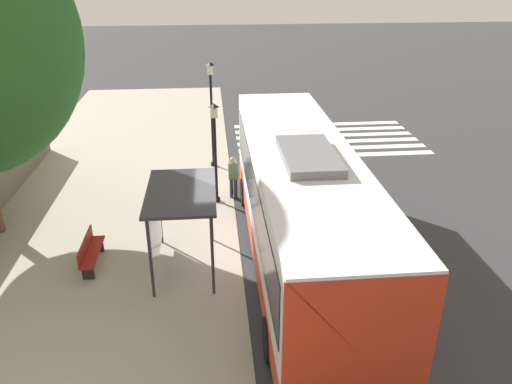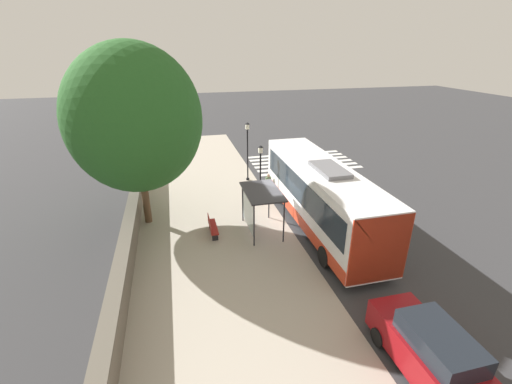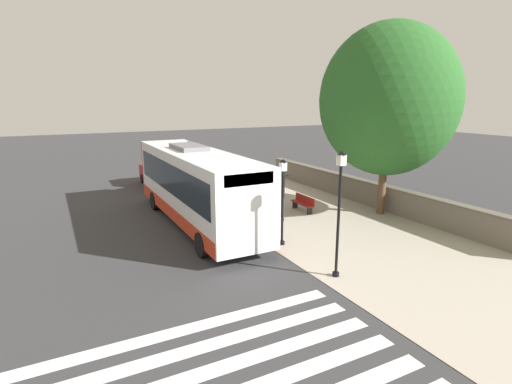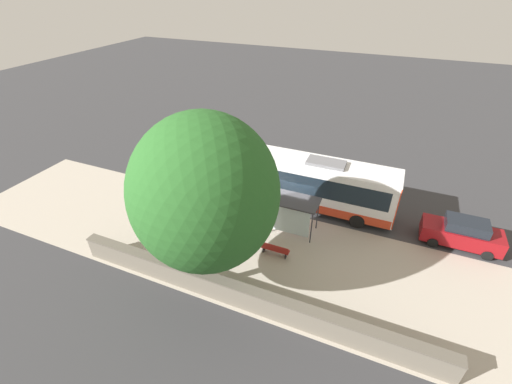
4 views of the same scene
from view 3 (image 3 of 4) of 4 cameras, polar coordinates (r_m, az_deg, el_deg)
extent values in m
plane|color=#353538|center=(20.13, -3.34, -4.46)|extent=(120.00, 120.00, 0.00)
cube|color=#ADA393|center=(22.26, 7.30, -2.79)|extent=(9.00, 44.00, 0.02)
cube|color=silver|center=(11.59, -9.90, -18.76)|extent=(9.00, 0.50, 0.01)
cube|color=silver|center=(10.83, -8.26, -21.22)|extent=(9.00, 0.50, 0.01)
cube|color=silver|center=(10.10, -6.30, -24.03)|extent=(9.00, 0.50, 0.01)
cube|color=#6B6356|center=(24.57, 15.15, -0.03)|extent=(0.50, 20.00, 1.34)
cube|color=#5B5449|center=(24.42, 15.24, 1.59)|extent=(0.60, 20.00, 0.08)
cube|color=white|center=(19.67, -8.60, 1.16)|extent=(2.61, 11.75, 3.19)
cube|color=black|center=(19.59, -8.64, 2.34)|extent=(2.65, 10.81, 1.40)
cube|color=red|center=(19.97, -8.47, -2.42)|extent=(2.65, 11.52, 0.64)
cube|color=red|center=(25.19, -12.95, 3.61)|extent=(2.65, 0.06, 3.06)
cube|color=black|center=(14.12, -1.02, 1.85)|extent=(1.96, 0.08, 0.45)
cube|color=slate|center=(20.22, -9.58, 6.35)|extent=(1.30, 2.59, 0.22)
cylinder|color=black|center=(16.89, 0.14, -6.16)|extent=(0.30, 1.00, 1.00)
cylinder|color=black|center=(15.97, -7.73, -7.45)|extent=(0.30, 1.00, 1.00)
cylinder|color=black|center=(23.76, -8.55, -0.57)|extent=(0.30, 1.00, 1.00)
cylinder|color=black|center=(23.12, -14.29, -1.23)|extent=(0.30, 1.00, 1.00)
cylinder|color=#2D2D33|center=(21.80, -3.42, 0.13)|extent=(0.08, 0.08, 2.35)
cylinder|color=#2D2D33|center=(19.35, -0.03, -1.54)|extent=(0.08, 0.08, 2.35)
cylinder|color=#2D2D33|center=(22.47, 0.26, 0.55)|extent=(0.08, 0.08, 2.35)
cylinder|color=#2D2D33|center=(20.10, 3.97, -1.01)|extent=(0.08, 0.08, 2.35)
cube|color=#2D2D33|center=(20.65, 0.13, 2.87)|extent=(1.88, 3.10, 0.08)
cube|color=silver|center=(21.23, 1.97, 0.12)|extent=(0.03, 2.52, 1.88)
cylinder|color=#2D3347|center=(16.65, 2.58, -6.86)|extent=(0.12, 0.12, 0.78)
cylinder|color=#2D3347|center=(16.58, 2.09, -6.95)|extent=(0.12, 0.12, 0.78)
cube|color=#59724C|center=(16.39, 2.36, -4.58)|extent=(0.34, 0.22, 0.63)
sphere|color=tan|center=(16.26, 2.37, -3.15)|extent=(0.22, 0.22, 0.22)
cube|color=maroon|center=(22.18, 6.63, -1.65)|extent=(0.40, 1.81, 0.06)
cube|color=maroon|center=(22.21, 7.01, -1.02)|extent=(0.04, 1.81, 0.40)
cube|color=black|center=(22.81, 5.60, -1.78)|extent=(0.32, 0.06, 0.45)
cube|color=black|center=(21.66, 7.68, -2.65)|extent=(0.32, 0.06, 0.45)
cylinder|color=black|center=(14.58, 11.32, -11.46)|extent=(0.24, 0.24, 0.16)
cylinder|color=black|center=(13.91, 11.67, -4.32)|extent=(0.10, 0.10, 3.96)
cube|color=silver|center=(13.43, 12.10, 4.48)|extent=(0.24, 0.24, 0.35)
pyramid|color=black|center=(13.39, 12.15, 5.52)|extent=(0.28, 0.28, 0.14)
cylinder|color=black|center=(17.23, 3.72, -7.28)|extent=(0.24, 0.24, 0.16)
cylinder|color=black|center=(16.76, 3.79, -2.38)|extent=(0.10, 0.10, 3.22)
cube|color=silver|center=(16.37, 3.89, 3.65)|extent=(0.24, 0.24, 0.35)
pyramid|color=black|center=(16.33, 3.90, 4.50)|extent=(0.28, 0.28, 0.14)
cylinder|color=brown|center=(22.28, 17.66, 2.11)|extent=(0.41, 0.41, 4.10)
ellipsoid|color=#265B23|center=(21.90, 18.40, 12.36)|extent=(6.99, 6.99, 7.69)
cube|color=maroon|center=(29.37, -13.81, 2.39)|extent=(1.72, 4.62, 1.01)
cube|color=black|center=(29.35, -13.95, 4.00)|extent=(1.47, 2.40, 0.63)
cylinder|color=black|center=(28.24, -11.42, 1.13)|extent=(0.22, 0.64, 0.64)
cylinder|color=black|center=(27.85, -14.63, 0.80)|extent=(0.22, 0.64, 0.64)
cylinder|color=black|center=(31.08, -12.98, 2.15)|extent=(0.22, 0.64, 0.64)
cylinder|color=black|center=(30.73, -15.90, 1.86)|extent=(0.22, 0.64, 0.64)
camera|label=1|loc=(31.65, -12.31, 16.53)|focal=35.00mm
camera|label=2|loc=(36.97, -5.82, 18.57)|focal=24.00mm
camera|label=4|loc=(36.19, 24.23, 25.84)|focal=24.00mm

